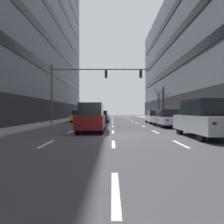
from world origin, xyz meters
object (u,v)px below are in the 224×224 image
object	(u,v)px
traffic_signal_0	(87,81)
pedestrian_0	(202,116)
car_parked_1	(204,119)
car_driving_3	(104,115)
car_parked_2	(167,118)
car_driving_1	(92,118)
street_tree_0	(159,105)
car_driving_0	(102,117)
taxi_driving_2	(79,116)
street_tree_1	(164,103)
car_parked_3	(155,117)

from	to	relation	value
traffic_signal_0	pedestrian_0	bearing A→B (deg)	-17.93
car_parked_1	traffic_signal_0	size ratio (longest dim) A/B	0.42
car_driving_3	car_parked_1	bearing A→B (deg)	-74.00
car_parked_1	car_parked_2	world-z (taller)	car_parked_1
car_driving_1	street_tree_0	xyz separation A→B (m)	(9.14, 15.93, 1.48)
car_driving_0	traffic_signal_0	distance (m)	6.67
car_driving_1	traffic_signal_0	distance (m)	7.57
taxi_driving_2	car_parked_2	xyz separation A→B (m)	(10.11, -8.08, 0.04)
street_tree_0	street_tree_1	bearing A→B (deg)	-89.79
car_driving_3	pedestrian_0	distance (m)	21.03
taxi_driving_2	street_tree_0	size ratio (longest dim) A/B	0.83
car_parked_2	street_tree_1	bearing A→B (deg)	76.11
car_driving_0	street_tree_1	distance (m)	9.43
street_tree_1	car_driving_0	bearing A→B (deg)	-168.74
car_driving_3	traffic_signal_0	size ratio (longest dim) A/B	0.38
car_driving_1	car_parked_2	size ratio (longest dim) A/B	0.96
street_tree_1	street_tree_0	bearing A→B (deg)	90.21
car_parked_1	street_tree_1	bearing A→B (deg)	82.07
car_driving_0	car_parked_1	bearing A→B (deg)	-64.78
taxi_driving_2	car_parked_2	size ratio (longest dim) A/B	0.95
car_driving_0	car_driving_3	bearing A→B (deg)	91.18
street_tree_1	car_driving_1	bearing A→B (deg)	-124.55
car_driving_0	street_tree_0	size ratio (longest dim) A/B	0.83
traffic_signal_0	pedestrian_0	distance (m)	12.11
car_parked_3	car_driving_3	bearing A→B (deg)	119.67
car_driving_3	street_tree_1	xyz separation A→B (m)	(9.26, -8.18, 1.93)
car_parked_1	street_tree_0	world-z (taller)	street_tree_0
car_driving_0	car_driving_3	distance (m)	9.98
pedestrian_0	street_tree_1	bearing A→B (deg)	92.94
car_driving_3	pedestrian_0	world-z (taller)	pedestrian_0
car_driving_1	car_driving_3	xyz separation A→B (m)	(-0.11, 21.47, -0.29)
car_driving_1	car_driving_0	bearing A→B (deg)	89.52
car_driving_0	car_driving_1	world-z (taller)	car_driving_1
car_driving_1	street_tree_0	size ratio (longest dim) A/B	0.84
car_parked_3	street_tree_0	bearing A→B (deg)	71.56
car_driving_0	street_tree_0	distance (m)	10.23
traffic_signal_0	street_tree_0	size ratio (longest dim) A/B	2.09
street_tree_0	pedestrian_0	xyz separation A→B (m)	(0.55, -13.07, -1.39)
car_driving_0	pedestrian_0	distance (m)	12.91
car_parked_3	traffic_signal_0	size ratio (longest dim) A/B	0.40
car_driving_1	car_parked_3	size ratio (longest dim) A/B	1.01
taxi_driving_2	traffic_signal_0	xyz separation A→B (m)	(1.94, -5.83, 4.09)
car_driving_0	street_tree_1	world-z (taller)	street_tree_1
car_driving_1	car_parked_2	xyz separation A→B (m)	(6.89, 4.15, -0.23)
car_driving_1	taxi_driving_2	distance (m)	12.65
car_parked_2	pedestrian_0	xyz separation A→B (m)	(2.80, -1.30, 0.31)
car_driving_1	street_tree_1	distance (m)	16.22
car_parked_2	pedestrian_0	size ratio (longest dim) A/B	2.66
car_driving_0	street_tree_0	world-z (taller)	street_tree_0
car_parked_1	street_tree_0	size ratio (longest dim) A/B	0.88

